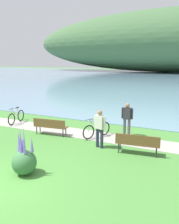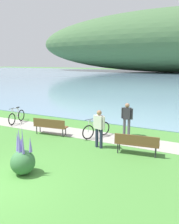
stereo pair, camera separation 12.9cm
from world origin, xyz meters
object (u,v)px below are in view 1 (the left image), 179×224
bicycle_leaning_near_bench (16,117)px  person_on_the_grass (100,126)px  park_bench_near_camera (50,125)px  park_bench_further_along (138,142)px  bicycle_beside_path (97,130)px  person_at_shoreline (127,117)px

bicycle_leaning_near_bench → person_on_the_grass: person_on_the_grass is taller
park_bench_near_camera → park_bench_further_along: bearing=-7.0°
bicycle_leaning_near_bench → park_bench_further_along: bearing=-11.7°
park_bench_near_camera → bicycle_leaning_near_bench: bearing=161.9°
park_bench_further_along → person_on_the_grass: size_ratio=1.08×
park_bench_near_camera → person_on_the_grass: person_on_the_grass is taller
bicycle_beside_path → person_on_the_grass: (0.71, -1.26, 0.58)m
park_bench_near_camera → bicycle_leaning_near_bench: (-3.30, 1.08, -0.12)m
bicycle_beside_path → park_bench_near_camera: bearing=-162.4°
park_bench_near_camera → bicycle_leaning_near_bench: 3.48m
park_bench_near_camera → person_at_shoreline: person_at_shoreline is taller
park_bench_further_along → bicycle_leaning_near_bench: size_ratio=1.06×
bicycle_beside_path → person_on_the_grass: bearing=-60.8°
park_bench_further_along → person_on_the_grass: bearing=178.2°
park_bench_further_along → person_on_the_grass: (-1.72, 0.05, 0.46)m
bicycle_leaning_near_bench → bicycle_beside_path: (5.62, -0.35, 0.00)m
park_bench_near_camera → bicycle_beside_path: (2.31, 0.73, -0.12)m
park_bench_further_along → person_at_shoreline: (-1.13, 2.22, 0.46)m
park_bench_near_camera → person_at_shoreline: size_ratio=1.08×
park_bench_near_camera → park_bench_further_along: same height
person_at_shoreline → park_bench_near_camera: bearing=-155.6°
bicycle_leaning_near_bench → bicycle_beside_path: bearing=-3.5°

